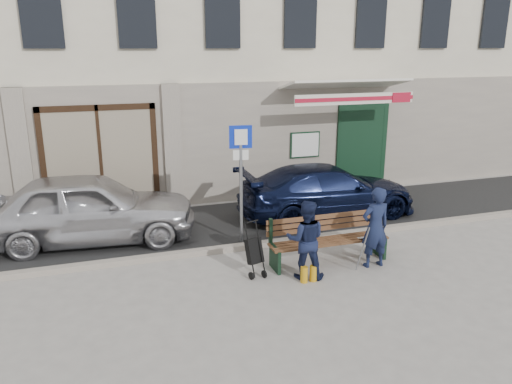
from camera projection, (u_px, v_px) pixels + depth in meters
name	position (u px, v px, depth m)	size (l,w,h in m)	color
ground	(293.00, 276.00, 9.26)	(80.00, 80.00, 0.00)	#9E9991
asphalt_lane	(245.00, 222.00, 12.08)	(60.00, 3.20, 0.01)	#282828
curb	(267.00, 244.00, 10.61)	(60.00, 0.18, 0.12)	#9E9384
building	(195.00, 17.00, 15.58)	(20.00, 8.27, 10.00)	beige
car_silver	(89.00, 208.00, 10.70)	(1.80, 4.48, 1.53)	silver
car_navy	(327.00, 191.00, 12.39)	(1.82, 4.48, 1.30)	black
parking_sign	(241.00, 166.00, 10.38)	(0.47, 0.11, 2.55)	gray
bench	(327.00, 241.00, 9.72)	(2.40, 1.17, 0.98)	brown
man	(375.00, 227.00, 9.47)	(0.58, 0.38, 1.58)	#161E3D
woman	(306.00, 240.00, 9.02)	(0.72, 0.56, 1.47)	#151C3A
stroller	(254.00, 252.00, 9.20)	(0.36, 0.46, 1.01)	black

